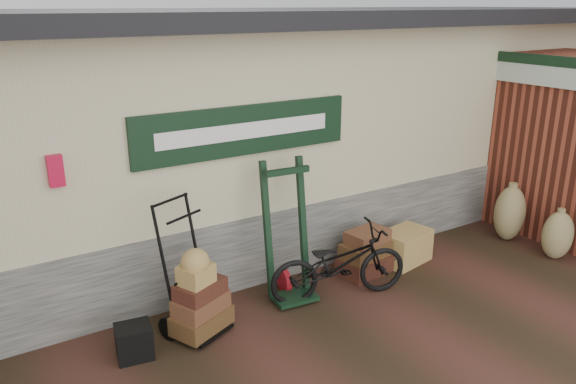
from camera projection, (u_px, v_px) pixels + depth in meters
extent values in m
plane|color=black|center=(315.00, 317.00, 6.17)|extent=(80.00, 80.00, 0.00)
cube|color=#4C4C47|center=(209.00, 206.00, 8.23)|extent=(14.00, 3.54, 0.90)
cube|color=#C7BE92|center=(204.00, 104.00, 7.75)|extent=(14.00, 3.50, 2.10)
cube|color=black|center=(205.00, 17.00, 7.26)|extent=(14.40, 4.10, 0.20)
cube|color=black|center=(245.00, 130.00, 6.17)|extent=(2.60, 0.06, 0.55)
cube|color=white|center=(247.00, 131.00, 6.14)|extent=(2.10, 0.01, 0.18)
cube|color=#BA0D30|center=(55.00, 171.00, 5.21)|extent=(0.14, 0.10, 0.30)
cube|color=maroon|center=(513.00, 132.00, 9.08)|extent=(1.60, 4.50, 2.60)
cube|color=#194C2D|center=(547.00, 76.00, 7.53)|extent=(0.04, 2.40, 0.28)
cube|color=black|center=(549.00, 61.00, 7.47)|extent=(0.05, 2.50, 0.14)
cube|color=olive|center=(405.00, 246.00, 7.43)|extent=(0.74, 0.56, 0.44)
cube|color=black|center=(134.00, 342.00, 5.43)|extent=(0.38, 0.34, 0.34)
imported|color=black|center=(339.00, 260.00, 6.43)|extent=(0.97, 1.75, 0.96)
ellipsoid|color=olive|center=(510.00, 213.00, 8.08)|extent=(0.61, 0.56, 0.81)
ellipsoid|color=olive|center=(558.00, 235.00, 7.49)|extent=(0.52, 0.48, 0.67)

